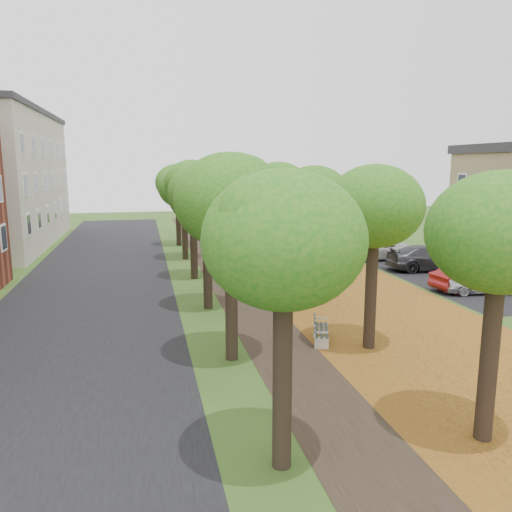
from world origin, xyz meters
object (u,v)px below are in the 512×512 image
car_red (470,278)px  car_white (387,249)px  car_grey (430,258)px  bench (320,330)px  car_silver (477,281)px

car_red → car_white: (0.00, 8.82, 0.03)m
car_grey → car_white: (-0.74, 3.99, -0.06)m
bench → car_grey: bearing=-26.9°
bench → car_white: car_white is taller
bench → car_silver: (9.85, 4.78, 0.18)m
car_silver → bench: bearing=122.8°
bench → car_white: bearing=-15.6°
bench → car_grey: car_grey is taller
car_silver → car_red: 0.57m
car_red → car_grey: bearing=-15.0°
car_red → car_white: car_white is taller
bench → car_red: car_red is taller
car_red → car_white: 8.82m
car_red → car_white: size_ratio=0.81×
bench → car_grey: (10.59, 10.18, 0.32)m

